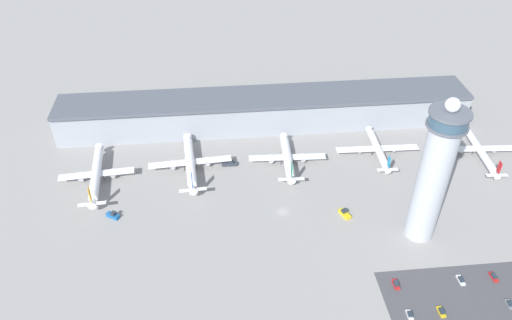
{
  "coord_description": "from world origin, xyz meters",
  "views": [
    {
      "loc": [
        -27.47,
        -159.69,
        150.66
      ],
      "look_at": [
        -8.89,
        29.2,
        7.45
      ],
      "focal_mm": 35.0,
      "sensor_mm": 36.0,
      "label": 1
    }
  ],
  "objects_px": {
    "control_tower": "(434,174)",
    "service_truck_catering": "(345,213)",
    "car_yellow_taxi": "(461,280)",
    "service_truck_fuel": "(230,164)",
    "car_silver_sedan": "(441,312)",
    "airplane_gate_echo": "(479,149)",
    "car_grey_coupe": "(396,284)",
    "airplane_gate_alpha": "(96,174)",
    "airplane_gate_delta": "(378,149)",
    "service_truck_baggage": "(113,215)",
    "car_green_van": "(494,277)",
    "car_white_wagon": "(510,304)",
    "airplane_gate_charlie": "(287,157)",
    "car_navy_sedan": "(410,315)",
    "airplane_gate_bravo": "(190,162)"
  },
  "relations": [
    {
      "from": "car_grey_coupe",
      "to": "service_truck_fuel",
      "type": "bearing_deg",
      "value": 125.9
    },
    {
      "from": "service_truck_baggage",
      "to": "car_white_wagon",
      "type": "height_order",
      "value": "service_truck_baggage"
    },
    {
      "from": "car_grey_coupe",
      "to": "service_truck_baggage",
      "type": "bearing_deg",
      "value": 156.54
    },
    {
      "from": "airplane_gate_bravo",
      "to": "airplane_gate_echo",
      "type": "height_order",
      "value": "airplane_gate_bravo"
    },
    {
      "from": "control_tower",
      "to": "service_truck_baggage",
      "type": "height_order",
      "value": "control_tower"
    },
    {
      "from": "airplane_gate_alpha",
      "to": "service_truck_catering",
      "type": "xyz_separation_m",
      "value": [
        111.03,
        -33.99,
        -3.66
      ]
    },
    {
      "from": "airplane_gate_alpha",
      "to": "airplane_gate_delta",
      "type": "distance_m",
      "value": 138.14
    },
    {
      "from": "service_truck_catering",
      "to": "service_truck_fuel",
      "type": "bearing_deg",
      "value": 139.7
    },
    {
      "from": "control_tower",
      "to": "service_truck_catering",
      "type": "distance_m",
      "value": 43.57
    },
    {
      "from": "service_truck_baggage",
      "to": "airplane_gate_delta",
      "type": "bearing_deg",
      "value": 14.65
    },
    {
      "from": "airplane_gate_charlie",
      "to": "airplane_gate_delta",
      "type": "distance_m",
      "value": 46.58
    },
    {
      "from": "control_tower",
      "to": "airplane_gate_alpha",
      "type": "bearing_deg",
      "value": 161.17
    },
    {
      "from": "service_truck_catering",
      "to": "car_white_wagon",
      "type": "xyz_separation_m",
      "value": [
        48.17,
        -52.16,
        -0.42
      ]
    },
    {
      "from": "airplane_gate_charlie",
      "to": "airplane_gate_alpha",
      "type": "bearing_deg",
      "value": -176.93
    },
    {
      "from": "car_navy_sedan",
      "to": "car_green_van",
      "type": "distance_m",
      "value": 40.1
    },
    {
      "from": "control_tower",
      "to": "service_truck_fuel",
      "type": "distance_m",
      "value": 98.22
    },
    {
      "from": "car_silver_sedan",
      "to": "car_navy_sedan",
      "type": "bearing_deg",
      "value": -179.39
    },
    {
      "from": "service_truck_catering",
      "to": "car_yellow_taxi",
      "type": "bearing_deg",
      "value": -48.55
    },
    {
      "from": "service_truck_catering",
      "to": "airplane_gate_charlie",
      "type": "bearing_deg",
      "value": 116.76
    },
    {
      "from": "service_truck_baggage",
      "to": "car_navy_sedan",
      "type": "distance_m",
      "value": 127.06
    },
    {
      "from": "service_truck_fuel",
      "to": "car_yellow_taxi",
      "type": "relative_size",
      "value": 1.61
    },
    {
      "from": "car_white_wagon",
      "to": "car_yellow_taxi",
      "type": "bearing_deg",
      "value": 136.53
    },
    {
      "from": "car_green_van",
      "to": "car_navy_sedan",
      "type": "bearing_deg",
      "value": -160.43
    },
    {
      "from": "airplane_gate_delta",
      "to": "car_navy_sedan",
      "type": "relative_size",
      "value": 9.93
    },
    {
      "from": "car_white_wagon",
      "to": "airplane_gate_echo",
      "type": "bearing_deg",
      "value": 71.62
    },
    {
      "from": "car_silver_sedan",
      "to": "service_truck_catering",
      "type": "bearing_deg",
      "value": 112.77
    },
    {
      "from": "airplane_gate_bravo",
      "to": "service_truck_fuel",
      "type": "relative_size",
      "value": 5.83
    },
    {
      "from": "service_truck_baggage",
      "to": "car_green_van",
      "type": "height_order",
      "value": "service_truck_baggage"
    },
    {
      "from": "airplane_gate_alpha",
      "to": "car_silver_sedan",
      "type": "height_order",
      "value": "airplane_gate_alpha"
    },
    {
      "from": "airplane_gate_delta",
      "to": "airplane_gate_echo",
      "type": "distance_m",
      "value": 51.12
    },
    {
      "from": "car_navy_sedan",
      "to": "airplane_gate_charlie",
      "type": "bearing_deg",
      "value": 108.17
    },
    {
      "from": "control_tower",
      "to": "airplane_gate_delta",
      "type": "relative_size",
      "value": 1.55
    },
    {
      "from": "service_truck_catering",
      "to": "car_green_van",
      "type": "distance_m",
      "value": 62.55
    },
    {
      "from": "airplane_gate_echo",
      "to": "car_silver_sedan",
      "type": "relative_size",
      "value": 9.94
    },
    {
      "from": "car_green_van",
      "to": "car_grey_coupe",
      "type": "distance_m",
      "value": 38.29
    },
    {
      "from": "airplane_gate_bravo",
      "to": "service_truck_catering",
      "type": "relative_size",
      "value": 6.57
    },
    {
      "from": "car_navy_sedan",
      "to": "airplane_gate_alpha",
      "type": "bearing_deg",
      "value": 144.4
    },
    {
      "from": "airplane_gate_delta",
      "to": "car_white_wagon",
      "type": "xyz_separation_m",
      "value": [
        21.28,
        -93.99,
        -3.47
      ]
    },
    {
      "from": "car_silver_sedan",
      "to": "airplane_gate_echo",
      "type": "bearing_deg",
      "value": 58.29
    },
    {
      "from": "airplane_gate_alpha",
      "to": "car_green_van",
      "type": "distance_m",
      "value": 175.64
    },
    {
      "from": "airplane_gate_charlie",
      "to": "car_navy_sedan",
      "type": "height_order",
      "value": "airplane_gate_charlie"
    },
    {
      "from": "airplane_gate_delta",
      "to": "control_tower",
      "type": "bearing_deg",
      "value": -88.71
    },
    {
      "from": "car_green_van",
      "to": "car_white_wagon",
      "type": "height_order",
      "value": "car_green_van"
    },
    {
      "from": "car_navy_sedan",
      "to": "car_green_van",
      "type": "bearing_deg",
      "value": 19.57
    },
    {
      "from": "control_tower",
      "to": "car_grey_coupe",
      "type": "height_order",
      "value": "control_tower"
    },
    {
      "from": "car_white_wagon",
      "to": "car_green_van",
      "type": "bearing_deg",
      "value": 89.09
    },
    {
      "from": "airplane_gate_echo",
      "to": "airplane_gate_alpha",
      "type": "bearing_deg",
      "value": -179.11
    },
    {
      "from": "airplane_gate_alpha",
      "to": "airplane_gate_bravo",
      "type": "relative_size",
      "value": 1.01
    },
    {
      "from": "airplane_gate_charlie",
      "to": "service_truck_catering",
      "type": "distance_m",
      "value": 43.67
    },
    {
      "from": "airplane_gate_delta",
      "to": "car_white_wagon",
      "type": "relative_size",
      "value": 10.05
    }
  ]
}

